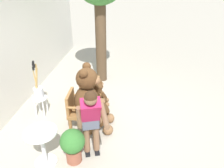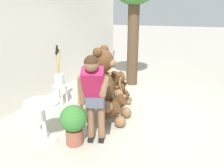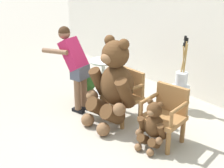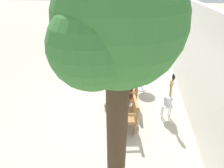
# 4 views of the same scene
# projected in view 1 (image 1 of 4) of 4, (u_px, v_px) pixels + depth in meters

# --- Properties ---
(ground_plane) EXTENTS (60.00, 60.00, 0.00)m
(ground_plane) POSITION_uv_depth(u_px,v_px,m) (111.00, 116.00, 5.23)
(ground_plane) COLOR #A8A091
(back_wall) EXTENTS (10.00, 0.16, 2.80)m
(back_wall) POSITION_uv_depth(u_px,v_px,m) (3.00, 57.00, 4.82)
(back_wall) COLOR silver
(back_wall) RESTS_ON ground
(wooden_chair_left) EXTENTS (0.58, 0.54, 0.86)m
(wooden_chair_left) POSITION_uv_depth(u_px,v_px,m) (79.00, 109.00, 4.67)
(wooden_chair_left) COLOR olive
(wooden_chair_left) RESTS_ON ground
(wooden_chair_right) EXTENTS (0.65, 0.62, 0.86)m
(wooden_chair_right) POSITION_uv_depth(u_px,v_px,m) (88.00, 88.00, 5.48)
(wooden_chair_right) COLOR olive
(wooden_chair_right) RESTS_ON ground
(teddy_bear_large) EXTENTS (0.89, 0.85, 1.48)m
(teddy_bear_large) POSITION_uv_depth(u_px,v_px,m) (90.00, 99.00, 4.53)
(teddy_bear_large) COLOR #4C3019
(teddy_bear_large) RESTS_ON ground
(teddy_bear_small) EXTENTS (0.47, 0.46, 0.75)m
(teddy_bear_small) POSITION_uv_depth(u_px,v_px,m) (99.00, 92.00, 5.51)
(teddy_bear_small) COLOR #4C3019
(teddy_bear_small) RESTS_ON ground
(person_visitor) EXTENTS (0.74, 0.64, 1.52)m
(person_visitor) POSITION_uv_depth(u_px,v_px,m) (91.00, 117.00, 3.67)
(person_visitor) COLOR black
(person_visitor) RESTS_ON ground
(white_stool) EXTENTS (0.34, 0.34, 0.46)m
(white_stool) POSITION_uv_depth(u_px,v_px,m) (40.00, 102.00, 5.14)
(white_stool) COLOR silver
(white_stool) RESTS_ON ground
(brush_bucket) EXTENTS (0.22, 0.22, 0.92)m
(brush_bucket) POSITION_uv_depth(u_px,v_px,m) (38.00, 91.00, 5.00)
(brush_bucket) COLOR silver
(brush_bucket) RESTS_ON white_stool
(round_side_table) EXTENTS (0.56, 0.56, 0.72)m
(round_side_table) POSITION_uv_depth(u_px,v_px,m) (43.00, 144.00, 3.76)
(round_side_table) COLOR silver
(round_side_table) RESTS_ON ground
(potted_plant) EXTENTS (0.44, 0.44, 0.68)m
(potted_plant) POSITION_uv_depth(u_px,v_px,m) (73.00, 144.00, 3.83)
(potted_plant) COLOR brown
(potted_plant) RESTS_ON ground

